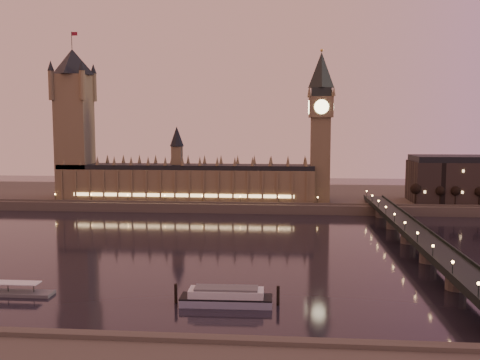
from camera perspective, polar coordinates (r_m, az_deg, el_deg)
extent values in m
plane|color=black|center=(258.24, -2.07, -7.27)|extent=(700.00, 700.00, 0.00)
cube|color=#423D35|center=(418.27, 4.82, -1.82)|extent=(560.00, 130.00, 6.00)
cube|color=brown|center=(379.63, -5.81, -0.48)|extent=(180.00, 26.00, 22.00)
cube|color=black|center=(378.46, -5.83, 1.42)|extent=(180.00, 22.00, 3.20)
cube|color=#FFCC7F|center=(367.20, -6.20, -1.64)|extent=(153.00, 0.25, 2.20)
cube|color=brown|center=(400.34, -17.22, 4.35)|extent=(22.00, 22.00, 88.00)
cone|color=black|center=(402.70, -17.45, 11.91)|extent=(31.68, 31.68, 18.00)
cylinder|color=black|center=(404.63, -17.52, 14.02)|extent=(0.44, 0.44, 12.00)
cube|color=maroon|center=(404.50, -17.24, 14.68)|extent=(4.00, 0.15, 2.50)
cube|color=brown|center=(372.01, 8.54, 2.14)|extent=(13.00, 13.00, 58.00)
cube|color=brown|center=(371.47, 8.62, 7.69)|extent=(16.00, 16.00, 14.00)
cylinder|color=#FFEAA5|center=(363.31, 8.70, 7.73)|extent=(9.60, 0.35, 9.60)
cylinder|color=#FFEAA5|center=(371.06, 7.35, 7.71)|extent=(0.35, 9.60, 9.60)
cube|color=black|center=(371.94, 8.64, 9.23)|extent=(13.00, 13.00, 6.00)
cone|color=black|center=(373.14, 8.68, 11.53)|extent=(17.68, 17.68, 24.00)
sphere|color=gold|center=(374.67, 8.71, 13.51)|extent=(2.00, 2.00, 2.00)
cube|color=black|center=(261.78, 18.44, -5.60)|extent=(13.00, 260.00, 2.00)
cube|color=black|center=(260.10, 17.10, -5.30)|extent=(0.60, 260.00, 1.00)
cube|color=black|center=(263.03, 19.79, -5.26)|extent=(0.60, 260.00, 1.00)
cylinder|color=black|center=(371.77, 18.35, -1.82)|extent=(0.70, 0.70, 9.86)
sphere|color=black|center=(371.14, 18.38, -1.04)|extent=(6.57, 6.57, 6.57)
cylinder|color=black|center=(375.00, 20.30, -1.82)|extent=(0.70, 0.70, 9.86)
sphere|color=black|center=(374.38, 20.32, -1.04)|extent=(6.57, 6.57, 6.57)
cylinder|color=black|center=(378.65, 22.20, -1.82)|extent=(0.70, 0.70, 9.86)
sphere|color=black|center=(378.04, 22.23, -1.05)|extent=(6.57, 6.57, 6.57)
cylinder|color=black|center=(382.71, 24.07, -1.82)|extent=(0.70, 0.70, 9.86)
sphere|color=black|center=(382.10, 24.10, -1.06)|extent=(6.57, 6.57, 6.57)
cube|color=#8891AD|center=(179.32, -1.47, -12.82)|extent=(30.21, 9.05, 2.44)
cube|color=black|center=(178.86, -1.47, -12.37)|extent=(30.21, 9.05, 0.47)
cube|color=silver|center=(178.41, -1.47, -11.93)|extent=(24.55, 7.99, 2.44)
cube|color=#595B5E|center=(177.95, -1.48, -11.46)|extent=(20.78, 6.98, 0.66)
cylinder|color=black|center=(181.93, -6.86, -11.93)|extent=(1.03, 1.03, 6.38)
cylinder|color=black|center=(178.94, 4.08, -12.21)|extent=(1.03, 1.03, 6.38)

